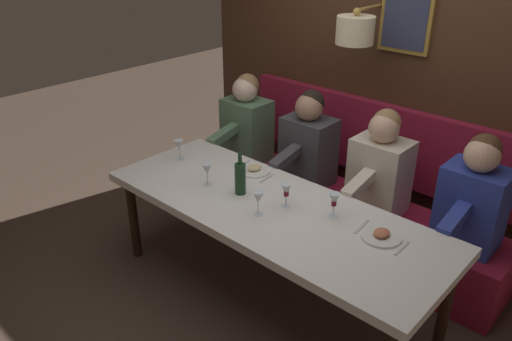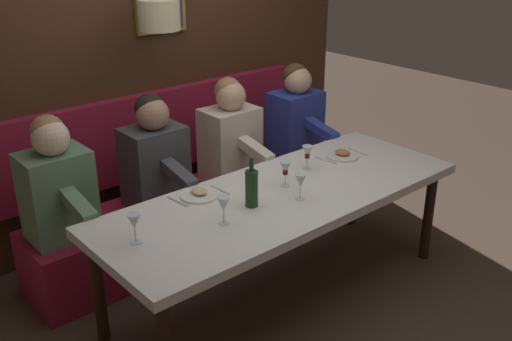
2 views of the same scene
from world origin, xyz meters
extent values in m
plane|color=#423328|center=(0.00, 0.00, 0.00)|extent=(12.00, 12.00, 0.00)
cube|color=silver|center=(0.00, 0.00, 0.71)|extent=(0.90, 2.41, 0.06)
cylinder|color=black|center=(-0.35, 1.10, 0.34)|extent=(0.07, 0.07, 0.68)
cylinder|color=black|center=(0.35, -1.10, 0.34)|extent=(0.07, 0.07, 0.68)
cylinder|color=black|center=(0.35, 1.10, 0.34)|extent=(0.07, 0.07, 0.68)
cube|color=maroon|center=(0.89, 0.00, 0.23)|extent=(0.52, 2.61, 0.45)
cube|color=#422819|center=(1.48, 0.00, 1.45)|extent=(0.10, 3.81, 2.90)
cube|color=maroon|center=(1.39, 0.00, 0.77)|extent=(0.10, 2.61, 0.64)
cube|color=olive|center=(1.42, -0.09, 1.79)|extent=(0.04, 0.41, 0.56)
cube|color=#2D334C|center=(1.40, -0.09, 1.79)|extent=(0.01, 0.35, 0.50)
cylinder|color=#A37F38|center=(1.25, 0.14, 1.84)|extent=(0.35, 0.02, 0.02)
cylinder|color=beige|center=(1.08, 0.14, 1.70)|extent=(0.28, 0.28, 0.20)
sphere|color=#A37F38|center=(1.08, 0.14, 1.83)|extent=(0.06, 0.06, 0.06)
cube|color=#283893|center=(0.89, -0.97, 0.73)|extent=(0.30, 0.40, 0.56)
sphere|color=#D1A889|center=(0.87, -0.97, 1.11)|extent=(0.22, 0.22, 0.22)
sphere|color=#4C331E|center=(0.90, -0.97, 1.14)|extent=(0.20, 0.20, 0.20)
cube|color=#283893|center=(0.60, -0.97, 0.77)|extent=(0.33, 0.09, 0.14)
cube|color=beige|center=(0.89, -0.29, 0.73)|extent=(0.30, 0.40, 0.56)
sphere|color=#D1A889|center=(0.87, -0.29, 1.11)|extent=(0.22, 0.22, 0.22)
sphere|color=#937047|center=(0.90, -0.29, 1.14)|extent=(0.20, 0.20, 0.20)
cube|color=beige|center=(0.60, -0.29, 0.77)|extent=(0.33, 0.09, 0.14)
cube|color=#3D3D42|center=(0.89, 0.36, 0.73)|extent=(0.30, 0.40, 0.56)
sphere|color=#A37A60|center=(0.87, 0.36, 1.11)|extent=(0.22, 0.22, 0.22)
sphere|color=black|center=(0.90, 0.36, 1.14)|extent=(0.20, 0.20, 0.20)
cube|color=#3D3D42|center=(0.60, 0.36, 0.77)|extent=(0.33, 0.09, 0.14)
cube|color=#567A5B|center=(0.89, 1.05, 0.73)|extent=(0.30, 0.40, 0.56)
sphere|color=beige|center=(0.87, 1.05, 1.11)|extent=(0.22, 0.22, 0.22)
sphere|color=#937047|center=(0.90, 1.05, 1.14)|extent=(0.20, 0.20, 0.20)
cube|color=#567A5B|center=(0.60, 1.05, 0.77)|extent=(0.33, 0.09, 0.14)
cylinder|color=silver|center=(0.16, -0.72, 0.75)|extent=(0.24, 0.24, 0.01)
ellipsoid|color=#B76647|center=(0.16, -0.72, 0.77)|extent=(0.11, 0.09, 0.04)
cube|color=silver|center=(0.14, -0.87, 0.74)|extent=(0.17, 0.02, 0.01)
cube|color=silver|center=(0.18, -0.58, 0.74)|extent=(0.18, 0.04, 0.01)
cylinder|color=white|center=(0.30, 0.42, 0.75)|extent=(0.24, 0.24, 0.01)
ellipsoid|color=#D1BC84|center=(0.30, 0.42, 0.77)|extent=(0.11, 0.09, 0.04)
cube|color=silver|center=(0.28, 0.27, 0.74)|extent=(0.17, 0.03, 0.01)
cube|color=silver|center=(0.32, 0.56, 0.74)|extent=(0.18, 0.03, 0.01)
cylinder|color=silver|center=(0.06, -0.08, 0.74)|extent=(0.06, 0.06, 0.00)
cylinder|color=silver|center=(0.06, -0.08, 0.78)|extent=(0.01, 0.01, 0.07)
cone|color=silver|center=(0.06, -0.08, 0.86)|extent=(0.07, 0.07, 0.08)
cylinder|color=maroon|center=(0.06, -0.08, 0.83)|extent=(0.03, 0.03, 0.03)
cylinder|color=silver|center=(0.06, 0.99, 0.74)|extent=(0.06, 0.06, 0.00)
cylinder|color=silver|center=(0.06, 0.99, 0.78)|extent=(0.01, 0.01, 0.07)
cone|color=silver|center=(0.06, 0.99, 0.86)|extent=(0.07, 0.07, 0.08)
cylinder|color=silver|center=(-0.08, 0.52, 0.74)|extent=(0.06, 0.06, 0.00)
cylinder|color=silver|center=(-0.08, 0.52, 0.78)|extent=(0.01, 0.01, 0.07)
cone|color=silver|center=(-0.08, 0.52, 0.86)|extent=(0.07, 0.07, 0.08)
cylinder|color=silver|center=(0.17, -0.38, 0.74)|extent=(0.06, 0.06, 0.00)
cylinder|color=silver|center=(0.17, -0.38, 0.78)|extent=(0.01, 0.01, 0.07)
cone|color=silver|center=(0.17, -0.38, 0.86)|extent=(0.07, 0.07, 0.08)
cylinder|color=maroon|center=(0.17, -0.38, 0.84)|extent=(0.03, 0.03, 0.03)
cylinder|color=silver|center=(-0.14, -0.01, 0.74)|extent=(0.06, 0.06, 0.00)
cylinder|color=silver|center=(-0.14, -0.01, 0.78)|extent=(0.01, 0.01, 0.07)
cone|color=silver|center=(-0.14, -0.01, 0.86)|extent=(0.07, 0.07, 0.08)
cylinder|color=#19381E|center=(-0.01, 0.26, 0.85)|extent=(0.08, 0.08, 0.22)
cylinder|color=#19381E|center=(-0.01, 0.26, 1.00)|extent=(0.03, 0.03, 0.08)
camera|label=1|loc=(-2.16, -1.84, 2.40)|focal=35.11mm
camera|label=2|loc=(-2.34, 2.25, 2.28)|focal=41.09mm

